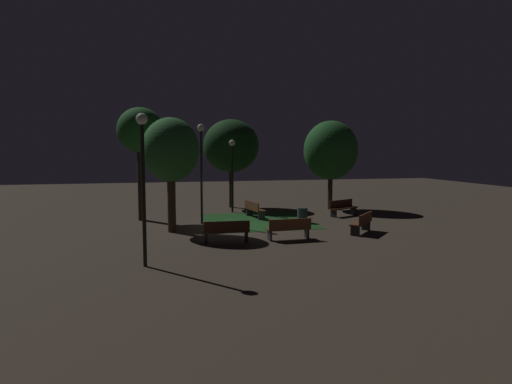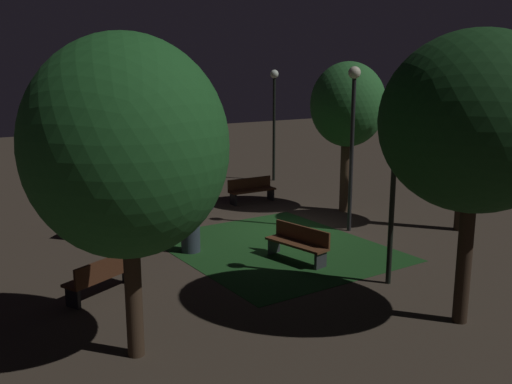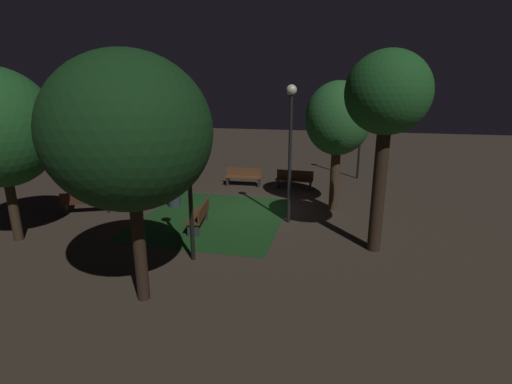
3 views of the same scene
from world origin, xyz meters
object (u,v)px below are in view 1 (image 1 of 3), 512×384
at_px(bench_path_side, 254,209).
at_px(lamp_post_plaza_west, 143,164).
at_px(tree_left_canopy, 231,146).
at_px(bench_front_left, 343,207).
at_px(trash_bin, 302,215).
at_px(tree_lawn_side, 171,151).
at_px(bench_corner, 289,228).
at_px(lamp_post_plaza_east, 232,163).
at_px(lamp_post_path_center, 201,157).
at_px(tree_right_canopy, 331,150).
at_px(bench_front_right, 226,231).
at_px(tree_near_wall, 140,132).
at_px(bench_by_lamp, 363,222).

xyz_separation_m(bench_path_side, lamp_post_plaza_west, (-5.60, -8.99, 2.73)).
bearing_deg(tree_left_canopy, bench_front_left, -43.75).
height_order(tree_left_canopy, trash_bin, tree_left_canopy).
relative_size(tree_lawn_side, trash_bin, 6.70).
xyz_separation_m(bench_path_side, tree_lawn_side, (-4.48, -3.19, 3.12)).
distance_m(bench_corner, lamp_post_plaza_east, 8.86).
height_order(tree_lawn_side, lamp_post_path_center, tree_lawn_side).
bearing_deg(lamp_post_plaza_west, bench_corner, 27.32).
relative_size(tree_right_canopy, lamp_post_path_center, 1.10).
xyz_separation_m(tree_right_canopy, lamp_post_plaza_east, (-6.07, 0.05, -0.70)).
xyz_separation_m(bench_front_right, trash_bin, (4.51, 3.94, -0.10)).
height_order(bench_front_right, tree_near_wall, tree_near_wall).
height_order(bench_front_left, lamp_post_plaza_east, lamp_post_plaza_east).
relative_size(bench_front_right, lamp_post_plaza_west, 0.38).
xyz_separation_m(lamp_post_plaza_east, trash_bin, (2.72, -4.55, -2.51)).
bearing_deg(bench_front_left, trash_bin, -150.47).
relative_size(bench_front_right, tree_near_wall, 0.31).
bearing_deg(tree_lawn_side, bench_corner, -32.49).
bearing_deg(lamp_post_path_center, tree_near_wall, 147.79).
xyz_separation_m(bench_by_lamp, lamp_post_path_center, (-6.56, 4.10, 2.80)).
distance_m(bench_by_lamp, lamp_post_plaza_west, 10.27).
height_order(bench_corner, tree_right_canopy, tree_right_canopy).
distance_m(bench_corner, lamp_post_path_center, 6.29).
bearing_deg(lamp_post_path_center, bench_front_right, -85.08).
xyz_separation_m(bench_corner, tree_right_canopy, (5.30, 8.44, 3.11)).
distance_m(tree_left_canopy, tree_near_wall, 6.81).
distance_m(bench_front_left, tree_right_canopy, 4.23).
height_order(tree_lawn_side, lamp_post_plaza_east, tree_lawn_side).
relative_size(tree_near_wall, lamp_post_plaza_west, 1.22).
bearing_deg(tree_left_canopy, lamp_post_plaza_west, -110.97).
distance_m(tree_near_wall, lamp_post_plaza_west, 9.61).
bearing_deg(tree_right_canopy, lamp_post_plaza_east, 179.52).
height_order(bench_by_lamp, trash_bin, bench_by_lamp).
xyz_separation_m(bench_front_right, lamp_post_plaza_east, (1.80, 8.49, 2.41)).
relative_size(bench_front_right, bench_by_lamp, 1.11).
bearing_deg(tree_lawn_side, lamp_post_plaza_west, -100.91).
bearing_deg(trash_bin, bench_corner, -116.27).
xyz_separation_m(bench_path_side, tree_left_canopy, (-0.39, 4.60, 3.38)).
relative_size(tree_left_canopy, tree_near_wall, 0.96).
bearing_deg(bench_corner, trash_bin, 63.73).
relative_size(bench_by_lamp, tree_right_canopy, 0.30).
bearing_deg(lamp_post_path_center, trash_bin, -9.75).
bearing_deg(bench_corner, tree_near_wall, 131.59).
bearing_deg(tree_left_canopy, tree_lawn_side, -117.69).
relative_size(bench_path_side, tree_lawn_side, 0.37).
bearing_deg(bench_front_right, tree_right_canopy, 46.99).
xyz_separation_m(bench_front_right, lamp_post_plaza_west, (-3.08, -2.91, 2.73)).
xyz_separation_m(tree_lawn_side, trash_bin, (6.47, 1.06, -3.22)).
bearing_deg(bench_front_left, lamp_post_plaza_east, 152.87).
height_order(tree_near_wall, lamp_post_plaza_east, tree_near_wall).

